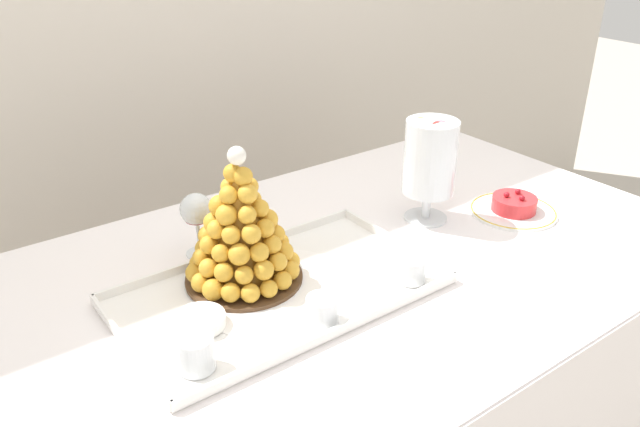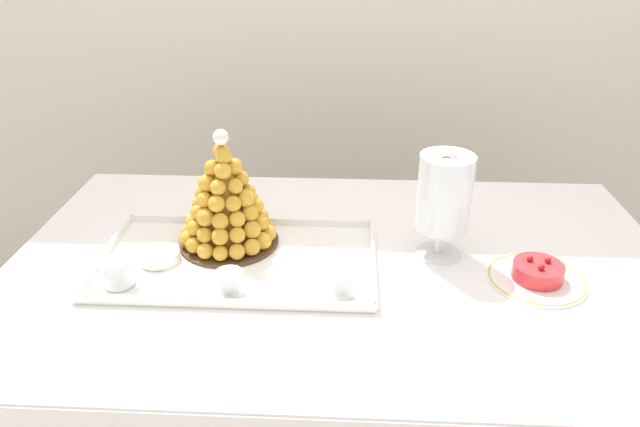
# 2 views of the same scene
# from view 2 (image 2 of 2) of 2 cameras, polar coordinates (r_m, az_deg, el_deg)

# --- Properties ---
(buffet_table) EXTENTS (1.51, 0.93, 0.75)m
(buffet_table) POSITION_cam_2_polar(r_m,az_deg,el_deg) (1.38, 1.94, -8.44)
(buffet_table) COLOR brown
(buffet_table) RESTS_ON ground_plane
(serving_tray) EXTENTS (0.61, 0.36, 0.02)m
(serving_tray) POSITION_cam_2_polar(r_m,az_deg,el_deg) (1.33, -7.99, -4.57)
(serving_tray) COLOR white
(serving_tray) RESTS_ON buffet_table
(croquembouche) EXTENTS (0.23, 0.23, 0.28)m
(croquembouche) POSITION_cam_2_polar(r_m,az_deg,el_deg) (1.34, -9.14, 1.13)
(croquembouche) COLOR #4C331E
(croquembouche) RESTS_ON serving_tray
(dessert_cup_left) EXTENTS (0.06, 0.06, 0.06)m
(dessert_cup_left) POSITION_cam_2_polar(r_m,az_deg,el_deg) (1.28, -19.08, -5.51)
(dessert_cup_left) COLOR silver
(dessert_cup_left) RESTS_ON serving_tray
(dessert_cup_mid_left) EXTENTS (0.06, 0.06, 0.05)m
(dessert_cup_mid_left) POSITION_cam_2_polar(r_m,az_deg,el_deg) (1.20, -8.80, -6.76)
(dessert_cup_mid_left) COLOR silver
(dessert_cup_mid_left) RESTS_ON serving_tray
(dessert_cup_centre) EXTENTS (0.05, 0.05, 0.05)m
(dessert_cup_centre) POSITION_cam_2_polar(r_m,az_deg,el_deg) (1.18, 1.92, -7.04)
(dessert_cup_centre) COLOR silver
(dessert_cup_centre) RESTS_ON serving_tray
(creme_brulee_ramekin) EXTENTS (0.09, 0.09, 0.02)m
(creme_brulee_ramekin) POSITION_cam_2_polar(r_m,az_deg,el_deg) (1.35, -15.34, -4.00)
(creme_brulee_ramekin) COLOR white
(creme_brulee_ramekin) RESTS_ON serving_tray
(macaron_goblet) EXTENTS (0.12, 0.12, 0.25)m
(macaron_goblet) POSITION_cam_2_polar(r_m,az_deg,el_deg) (1.31, 12.03, 1.93)
(macaron_goblet) COLOR white
(macaron_goblet) RESTS_ON buffet_table
(fruit_tart_plate) EXTENTS (0.21, 0.21, 0.05)m
(fruit_tart_plate) POSITION_cam_2_polar(r_m,az_deg,el_deg) (1.33, 20.39, -5.66)
(fruit_tart_plate) COLOR white
(fruit_tart_plate) RESTS_ON buffet_table
(wine_glass) EXTENTS (0.07, 0.07, 0.14)m
(wine_glass) POSITION_cam_2_polar(r_m,az_deg,el_deg) (1.49, -8.70, 3.22)
(wine_glass) COLOR silver
(wine_glass) RESTS_ON buffet_table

